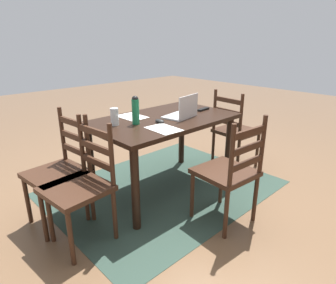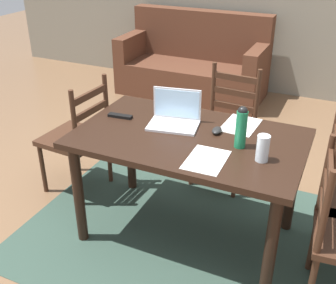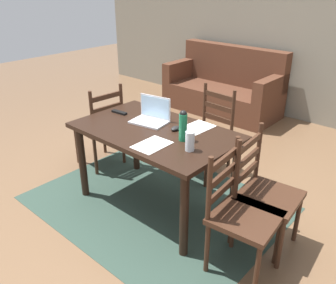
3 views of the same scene
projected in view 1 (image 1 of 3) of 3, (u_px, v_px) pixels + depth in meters
name	position (u px, v px, depth m)	size (l,w,h in m)	color
ground_plane	(164.00, 188.00, 3.11)	(14.00, 14.00, 0.00)	brown
area_rug	(164.00, 188.00, 3.10)	(2.23, 1.73, 0.01)	#2D4238
dining_table	(163.00, 128.00, 2.88)	(1.42, 0.86, 0.77)	black
chair_right_near	(61.00, 171.00, 2.42)	(0.48, 0.48, 0.95)	#3D2316
chair_left_far	(234.00, 131.00, 3.48)	(0.47, 0.47, 0.95)	#3D2316
chair_far_head	(229.00, 172.00, 2.40)	(0.47, 0.47, 0.95)	#3D2316
chair_right_far	(81.00, 186.00, 2.19)	(0.48, 0.48, 0.95)	#3D2316
laptop	(183.00, 112.00, 2.84)	(0.35, 0.27, 0.23)	silver
water_bottle	(135.00, 110.00, 2.60)	(0.07, 0.07, 0.26)	#197247
drinking_glass	(115.00, 117.00, 2.59)	(0.07, 0.07, 0.15)	silver
computer_mouse	(160.00, 121.00, 2.67)	(0.06, 0.10, 0.03)	black
tv_remote	(203.00, 109.00, 3.15)	(0.04, 0.17, 0.02)	black
paper_stack_left	(132.00, 117.00, 2.88)	(0.21, 0.30, 0.00)	white
paper_stack_right	(164.00, 129.00, 2.49)	(0.21, 0.30, 0.00)	white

